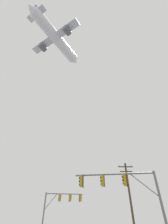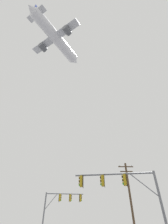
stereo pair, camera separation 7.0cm
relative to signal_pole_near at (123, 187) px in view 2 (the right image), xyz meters
The scene contains 4 objects.
signal_pole_near is the anchor object (origin of this frame).
signal_pole_far 13.11m from the signal_pole_near, 119.32° to the left, with size 5.44×0.68×6.27m.
utility_pole 9.92m from the signal_pole_near, 71.93° to the left, with size 2.20×0.28×9.94m.
airplane 45.39m from the signal_pole_near, 135.70° to the left, with size 14.76×18.87×5.77m.
Camera 2 is at (-0.64, -6.22, 1.40)m, focal length 26.51 mm.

